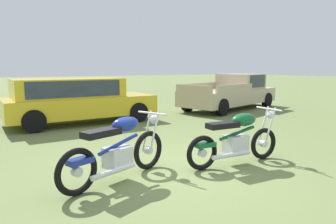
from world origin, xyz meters
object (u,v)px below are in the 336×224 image
at_px(motorcycle_green, 236,139).
at_px(car_yellow, 75,97).
at_px(pickup_truck_beige, 233,91).
at_px(motorcycle_blue, 118,150).

height_order(motorcycle_green, car_yellow, car_yellow).
relative_size(motorcycle_green, pickup_truck_beige, 0.38).
distance_m(car_yellow, pickup_truck_beige, 6.80).
bearing_deg(motorcycle_blue, motorcycle_green, -28.61).
bearing_deg(pickup_truck_beige, car_yellow, 165.71).
bearing_deg(motorcycle_green, motorcycle_blue, 174.74).
distance_m(motorcycle_blue, motorcycle_green, 2.19).
xyz_separation_m(car_yellow, pickup_truck_beige, (6.80, -0.04, -0.08)).
bearing_deg(car_yellow, motorcycle_green, -77.58).
relative_size(car_yellow, pickup_truck_beige, 0.86).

